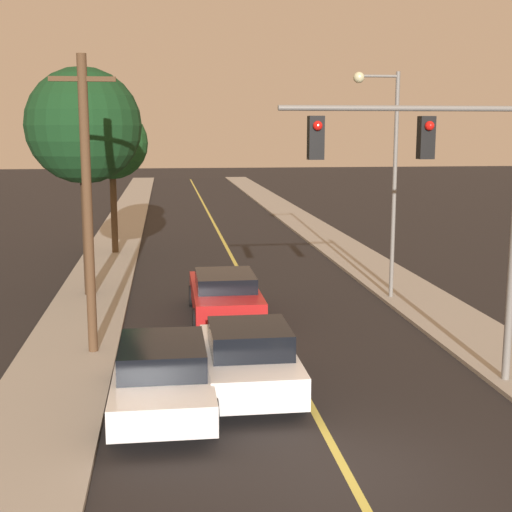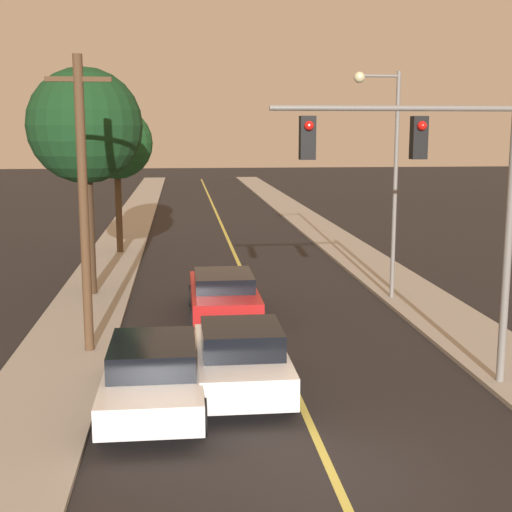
% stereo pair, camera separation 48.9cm
% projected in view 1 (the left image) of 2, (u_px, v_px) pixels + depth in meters
% --- Properties ---
extents(ground_plane, '(200.00, 200.00, 0.00)m').
position_uv_depth(ground_plane, '(347.00, 473.00, 12.06)').
color(ground_plane, black).
extents(road_surface, '(8.57, 80.00, 0.01)m').
position_uv_depth(road_surface, '(211.00, 218.00, 47.22)').
color(road_surface, black).
rests_on(road_surface, ground).
extents(sidewalk_left, '(2.50, 80.00, 0.12)m').
position_uv_depth(sidewalk_left, '(126.00, 218.00, 46.53)').
color(sidewalk_left, '#9E998E').
rests_on(sidewalk_left, ground).
extents(sidewalk_right, '(2.50, 80.00, 0.12)m').
position_uv_depth(sidewalk_right, '(293.00, 216.00, 47.90)').
color(sidewalk_right, '#9E998E').
rests_on(sidewalk_right, ground).
extents(car_near_lane_front, '(2.07, 4.21, 1.54)m').
position_uv_depth(car_near_lane_front, '(249.00, 358.00, 15.70)').
color(car_near_lane_front, white).
rests_on(car_near_lane_front, ground).
extents(car_near_lane_second, '(2.11, 4.97, 1.44)m').
position_uv_depth(car_near_lane_second, '(225.00, 294.00, 21.97)').
color(car_near_lane_second, red).
rests_on(car_near_lane_second, ground).
extents(car_outer_lane_front, '(2.08, 4.94, 1.48)m').
position_uv_depth(car_outer_lane_front, '(163.00, 373.00, 14.76)').
color(car_outer_lane_front, white).
rests_on(car_outer_lane_front, ground).
extents(traffic_signal_mast, '(5.39, 0.42, 6.32)m').
position_uv_depth(traffic_signal_mast, '(442.00, 181.00, 15.30)').
color(traffic_signal_mast, slate).
rests_on(traffic_signal_mast, ground).
extents(streetlamp_right, '(1.56, 0.36, 7.49)m').
position_uv_depth(streetlamp_right, '(386.00, 157.00, 23.53)').
color(streetlamp_right, slate).
rests_on(streetlamp_right, ground).
extents(utility_pole_left, '(1.60, 0.24, 7.43)m').
position_uv_depth(utility_pole_left, '(87.00, 201.00, 17.70)').
color(utility_pole_left, '#513823').
rests_on(utility_pole_left, ground).
extents(tree_left_near, '(3.29, 3.29, 6.69)m').
position_uv_depth(tree_left_near, '(112.00, 144.00, 32.40)').
color(tree_left_near, '#4C3823').
rests_on(tree_left_near, ground).
extents(tree_left_far, '(3.86, 3.86, 7.70)m').
position_uv_depth(tree_left_far, '(83.00, 127.00, 23.76)').
color(tree_left_far, '#3D2B1C').
rests_on(tree_left_far, ground).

